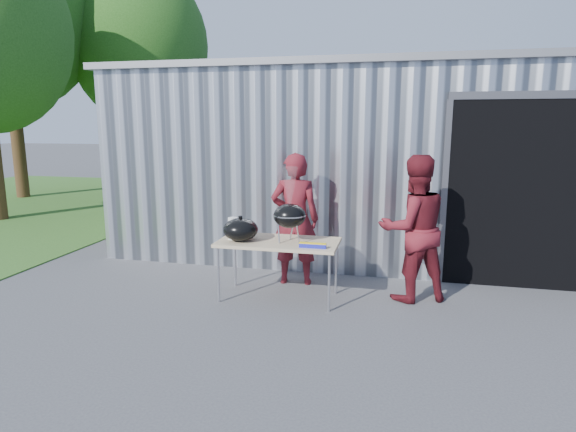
% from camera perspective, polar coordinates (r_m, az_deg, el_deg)
% --- Properties ---
extents(ground, '(80.00, 80.00, 0.00)m').
position_cam_1_polar(ground, '(5.74, -2.63, -11.58)').
color(ground, '#434346').
extents(building, '(8.20, 6.20, 3.10)m').
position_cam_1_polar(building, '(9.73, 9.94, 6.92)').
color(building, silver).
rests_on(building, ground).
extents(grass_patch, '(10.00, 12.00, 0.02)m').
position_cam_1_polar(grass_patch, '(15.40, -29.90, 1.34)').
color(grass_patch, '#2D591E').
rests_on(grass_patch, ground).
extents(tree_mid, '(5.00, 5.00, 8.28)m').
position_cam_1_polar(tree_mid, '(16.63, -30.66, 20.63)').
color(tree_mid, '#442D19').
rests_on(tree_mid, ground).
extents(tree_far, '(4.17, 4.17, 6.91)m').
position_cam_1_polar(tree_far, '(16.35, -17.13, 18.62)').
color(tree_far, '#442D19').
rests_on(tree_far, ground).
extents(folding_table, '(1.50, 0.75, 0.75)m').
position_cam_1_polar(folding_table, '(6.04, -1.13, -3.32)').
color(folding_table, tan).
rests_on(folding_table, ground).
extents(kettle_grill, '(0.41, 0.41, 0.93)m').
position_cam_1_polar(kettle_grill, '(5.88, 0.19, 0.94)').
color(kettle_grill, black).
rests_on(kettle_grill, folding_table).
extents(grill_lid, '(0.44, 0.44, 0.32)m').
position_cam_1_polar(grill_lid, '(6.03, -5.65, -1.60)').
color(grill_lid, black).
rests_on(grill_lid, folding_table).
extents(paper_towels, '(0.12, 0.12, 0.28)m').
position_cam_1_polar(paper_towels, '(6.12, -6.54, -1.47)').
color(paper_towels, white).
rests_on(paper_towels, folding_table).
extents(white_tub, '(0.20, 0.15, 0.10)m').
position_cam_1_polar(white_tub, '(6.35, -5.51, -1.81)').
color(white_tub, white).
rests_on(white_tub, folding_table).
extents(foil_box, '(0.32, 0.06, 0.06)m').
position_cam_1_polar(foil_box, '(5.69, 2.94, -3.50)').
color(foil_box, '#1B1FB0').
rests_on(foil_box, folding_table).
extents(person_cook, '(0.71, 0.51, 1.81)m').
position_cam_1_polar(person_cook, '(6.58, 0.82, -0.38)').
color(person_cook, maroon).
rests_on(person_cook, ground).
extents(person_bystander, '(1.09, 0.99, 1.83)m').
position_cam_1_polar(person_bystander, '(6.16, 14.64, -1.45)').
color(person_bystander, maroon).
rests_on(person_bystander, ground).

